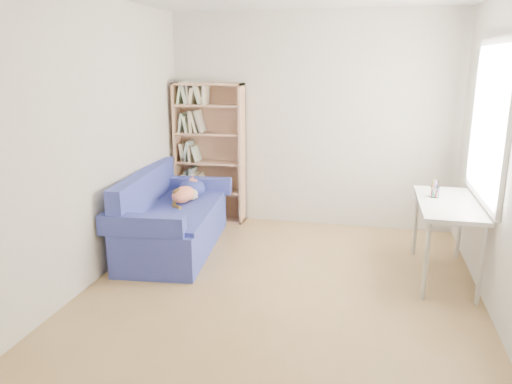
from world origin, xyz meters
TOP-DOWN VIEW (x-y plane):
  - ground at (0.00, 0.00)m, footprint 4.00×4.00m
  - room_shell at (0.10, 0.03)m, footprint 3.54×4.04m
  - sofa at (-1.36, 0.77)m, footprint 1.00×1.82m
  - bookshelf at (-1.25, 1.85)m, footprint 0.88×0.27m
  - desk at (1.46, 0.63)m, footprint 0.54×1.18m
  - pen_cup at (1.35, 0.78)m, footprint 0.09×0.09m

SIDE VIEW (x-z plane):
  - ground at x=0.00m, z-range 0.00..0.00m
  - sofa at x=-1.36m, z-range -0.11..0.75m
  - desk at x=1.46m, z-range 0.30..1.05m
  - bookshelf at x=-1.25m, z-range -0.07..1.69m
  - pen_cup at x=1.35m, z-range 0.73..0.90m
  - room_shell at x=0.10m, z-range 0.33..2.95m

